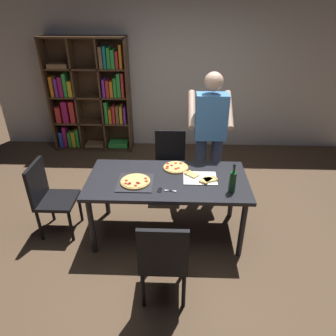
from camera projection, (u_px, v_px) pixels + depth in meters
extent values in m
plane|color=brown|center=(168.00, 232.00, 3.65)|extent=(12.00, 12.00, 0.00)
cube|color=silver|center=(173.00, 69.00, 5.24)|extent=(6.40, 0.10, 2.80)
cube|color=#232328|center=(168.00, 180.00, 3.30)|extent=(1.74, 0.85, 0.04)
cylinder|color=#232328|center=(92.00, 226.00, 3.20)|extent=(0.06, 0.06, 0.71)
cylinder|color=#232328|center=(242.00, 230.00, 3.15)|extent=(0.06, 0.06, 0.71)
cylinder|color=#232328|center=(106.00, 190.00, 3.81)|extent=(0.06, 0.06, 0.71)
cylinder|color=#232328|center=(232.00, 193.00, 3.76)|extent=(0.06, 0.06, 0.71)
cube|color=black|center=(164.00, 257.00, 2.72)|extent=(0.42, 0.42, 0.04)
cube|color=black|center=(163.00, 252.00, 2.44)|extent=(0.42, 0.04, 0.45)
cylinder|color=black|center=(183.00, 260.00, 2.99)|extent=(0.04, 0.04, 0.41)
cylinder|color=black|center=(147.00, 259.00, 3.00)|extent=(0.04, 0.04, 0.41)
cylinder|color=black|center=(184.00, 291.00, 2.67)|extent=(0.04, 0.04, 0.41)
cylinder|color=black|center=(143.00, 290.00, 2.68)|extent=(0.04, 0.04, 0.41)
cube|color=black|center=(170.00, 168.00, 4.16)|extent=(0.42, 0.42, 0.04)
cube|color=black|center=(170.00, 146.00, 4.21)|extent=(0.42, 0.04, 0.45)
cylinder|color=black|center=(156.00, 188.00, 4.12)|extent=(0.04, 0.04, 0.41)
cylinder|color=black|center=(183.00, 189.00, 4.11)|extent=(0.04, 0.04, 0.41)
cylinder|color=black|center=(158.00, 175.00, 4.44)|extent=(0.04, 0.04, 0.41)
cylinder|color=black|center=(182.00, 175.00, 4.42)|extent=(0.04, 0.04, 0.41)
cube|color=black|center=(57.00, 200.00, 3.48)|extent=(0.42, 0.42, 0.04)
cube|color=black|center=(37.00, 182.00, 3.37)|extent=(0.04, 0.42, 0.45)
cylinder|color=black|center=(71.00, 226.00, 3.43)|extent=(0.04, 0.04, 0.41)
cylinder|color=black|center=(80.00, 207.00, 3.74)|extent=(0.04, 0.04, 0.41)
cylinder|color=black|center=(40.00, 225.00, 3.44)|extent=(0.04, 0.04, 0.41)
cylinder|color=black|center=(51.00, 207.00, 3.76)|extent=(0.04, 0.04, 0.41)
cube|color=#513823|center=(51.00, 96.00, 5.29)|extent=(0.03, 0.35, 1.95)
cube|color=#513823|center=(129.00, 97.00, 5.25)|extent=(0.03, 0.35, 1.95)
cube|color=#513823|center=(82.00, 37.00, 4.81)|extent=(1.40, 0.35, 0.03)
cube|color=#513823|center=(96.00, 146.00, 5.74)|extent=(1.40, 0.35, 0.03)
cube|color=#513823|center=(92.00, 94.00, 5.41)|extent=(1.40, 0.03, 1.95)
cube|color=#513823|center=(93.00, 122.00, 5.50)|extent=(1.34, 0.29, 0.03)
cube|color=#513823|center=(90.00, 96.00, 5.27)|extent=(1.34, 0.29, 0.03)
cube|color=#513823|center=(86.00, 68.00, 5.04)|extent=(1.34, 0.29, 0.03)
cube|color=#513823|center=(77.00, 96.00, 5.28)|extent=(0.03, 0.29, 1.89)
cube|color=#513823|center=(102.00, 97.00, 5.27)|extent=(0.03, 0.29, 1.89)
cube|color=blue|center=(63.00, 138.00, 5.66)|extent=(0.07, 0.22, 0.28)
cube|color=#B21E66|center=(67.00, 136.00, 5.63)|extent=(0.06, 0.22, 0.38)
cube|color=green|center=(71.00, 138.00, 5.66)|extent=(0.05, 0.22, 0.28)
cube|color=yellow|center=(75.00, 138.00, 5.65)|extent=(0.07, 0.22, 0.29)
cube|color=green|center=(79.00, 137.00, 5.64)|extent=(0.05, 0.22, 0.33)
cube|color=olive|center=(95.00, 144.00, 5.70)|extent=(0.34, 0.25, 0.05)
cube|color=green|center=(119.00, 144.00, 5.68)|extent=(0.35, 0.25, 0.08)
cube|color=red|center=(60.00, 114.00, 5.43)|extent=(0.08, 0.22, 0.28)
cube|color=#B21E66|center=(66.00, 111.00, 5.40)|extent=(0.09, 0.22, 0.39)
cube|color=red|center=(74.00, 111.00, 5.40)|extent=(0.08, 0.22, 0.38)
cube|color=green|center=(107.00, 112.00, 5.38)|extent=(0.05, 0.22, 0.38)
cube|color=orange|center=(111.00, 115.00, 5.40)|extent=(0.05, 0.22, 0.27)
cube|color=red|center=(115.00, 114.00, 5.39)|extent=(0.05, 0.22, 0.31)
cube|color=olive|center=(118.00, 114.00, 5.39)|extent=(0.05, 0.22, 0.31)
cube|color=yellow|center=(122.00, 114.00, 5.39)|extent=(0.05, 0.22, 0.31)
cube|color=purple|center=(125.00, 114.00, 5.39)|extent=(0.04, 0.22, 0.29)
cube|color=orange|center=(53.00, 86.00, 5.19)|extent=(0.05, 0.22, 0.34)
cube|color=purple|center=(58.00, 87.00, 5.19)|extent=(0.05, 0.22, 0.31)
cube|color=#B21E66|center=(62.00, 86.00, 5.18)|extent=(0.07, 0.22, 0.33)
cube|color=green|center=(66.00, 84.00, 5.17)|extent=(0.06, 0.22, 0.39)
cube|color=yellow|center=(71.00, 88.00, 5.19)|extent=(0.07, 0.22, 0.27)
cube|color=purple|center=(105.00, 87.00, 5.17)|extent=(0.04, 0.22, 0.30)
cube|color=red|center=(108.00, 88.00, 5.17)|extent=(0.05, 0.22, 0.28)
cube|color=orange|center=(112.00, 88.00, 5.17)|extent=(0.05, 0.22, 0.27)
cube|color=green|center=(116.00, 87.00, 5.16)|extent=(0.05, 0.22, 0.32)
cube|color=green|center=(119.00, 85.00, 5.14)|extent=(0.06, 0.22, 0.39)
cube|color=red|center=(123.00, 85.00, 5.13)|extent=(0.04, 0.22, 0.40)
cube|color=olive|center=(59.00, 65.00, 5.01)|extent=(0.33, 0.25, 0.07)
cube|color=olive|center=(102.00, 57.00, 4.93)|extent=(0.06, 0.22, 0.33)
cube|color=teal|center=(106.00, 57.00, 4.92)|extent=(0.04, 0.22, 0.34)
cube|color=green|center=(110.00, 58.00, 4.93)|extent=(0.05, 0.22, 0.33)
cube|color=green|center=(114.00, 59.00, 4.93)|extent=(0.06, 0.22, 0.29)
cube|color=red|center=(118.00, 59.00, 4.94)|extent=(0.04, 0.22, 0.27)
cube|color=orange|center=(121.00, 56.00, 4.91)|extent=(0.04, 0.22, 0.37)
cylinder|color=#38476B|center=(215.00, 171.00, 3.99)|extent=(0.14, 0.14, 0.95)
cylinder|color=#38476B|center=(200.00, 171.00, 4.00)|extent=(0.14, 0.14, 0.95)
cube|color=#4C8CD1|center=(211.00, 117.00, 3.63)|extent=(0.38, 0.22, 0.55)
sphere|color=#E0B293|center=(214.00, 82.00, 3.43)|extent=(0.22, 0.22, 0.22)
cylinder|color=#E0B293|center=(229.00, 110.00, 3.77)|extent=(0.09, 0.50, 0.39)
cylinder|color=#E0B293|center=(192.00, 109.00, 3.78)|extent=(0.09, 0.50, 0.39)
cube|color=#2D2D33|center=(135.00, 183.00, 3.21)|extent=(0.38, 0.38, 0.01)
cylinder|color=tan|center=(135.00, 182.00, 3.20)|extent=(0.32, 0.32, 0.02)
cylinder|color=#EACC6B|center=(135.00, 181.00, 3.20)|extent=(0.28, 0.28, 0.01)
cylinder|color=#B22819|center=(126.00, 181.00, 3.19)|extent=(0.04, 0.04, 0.00)
cylinder|color=#B22819|center=(129.00, 184.00, 3.12)|extent=(0.04, 0.04, 0.00)
cylinder|color=#B22819|center=(139.00, 183.00, 3.14)|extent=(0.04, 0.04, 0.00)
cylinder|color=#B22819|center=(146.00, 178.00, 3.22)|extent=(0.04, 0.04, 0.00)
cylinder|color=#B22819|center=(126.00, 183.00, 3.14)|extent=(0.04, 0.04, 0.00)
cylinder|color=#B22819|center=(136.00, 186.00, 3.10)|extent=(0.04, 0.04, 0.00)
cylinder|color=#B22819|center=(130.00, 183.00, 3.14)|extent=(0.04, 0.04, 0.00)
cylinder|color=#B22819|center=(137.00, 183.00, 3.15)|extent=(0.04, 0.04, 0.00)
cylinder|color=#B22819|center=(146.00, 181.00, 3.17)|extent=(0.04, 0.04, 0.00)
cube|color=white|center=(200.00, 178.00, 3.29)|extent=(0.36, 0.28, 0.01)
cube|color=#EACC6B|center=(206.00, 180.00, 3.23)|extent=(0.15, 0.17, 0.02)
cube|color=tan|center=(203.00, 182.00, 3.18)|extent=(0.09, 0.07, 0.02)
cube|color=#EACC6B|center=(192.00, 175.00, 3.33)|extent=(0.16, 0.16, 0.02)
cube|color=tan|center=(188.00, 172.00, 3.36)|extent=(0.08, 0.08, 0.02)
cube|color=#EACC6B|center=(210.00, 179.00, 3.24)|extent=(0.16, 0.14, 0.02)
cube|color=tan|center=(215.00, 178.00, 3.26)|extent=(0.06, 0.09, 0.02)
cylinder|color=#194723|center=(232.00, 182.00, 3.02)|extent=(0.07, 0.07, 0.22)
cylinder|color=#194723|center=(234.00, 169.00, 2.94)|extent=(0.03, 0.03, 0.08)
cylinder|color=black|center=(235.00, 165.00, 2.92)|extent=(0.03, 0.03, 0.02)
cube|color=silver|center=(170.00, 191.00, 3.07)|extent=(0.12, 0.01, 0.01)
cube|color=silver|center=(170.00, 191.00, 3.07)|extent=(0.12, 0.04, 0.01)
torus|color=black|center=(160.00, 189.00, 3.10)|extent=(0.05, 0.05, 0.01)
torus|color=black|center=(159.00, 191.00, 3.07)|extent=(0.05, 0.05, 0.01)
cylinder|color=tan|center=(176.00, 168.00, 3.49)|extent=(0.29, 0.29, 0.02)
cylinder|color=#EACC6B|center=(176.00, 167.00, 3.48)|extent=(0.26, 0.26, 0.01)
cylinder|color=#B22819|center=(167.00, 168.00, 3.44)|extent=(0.04, 0.04, 0.00)
cylinder|color=#B22819|center=(181.00, 163.00, 3.54)|extent=(0.04, 0.04, 0.00)
cylinder|color=#B22819|center=(172.00, 165.00, 3.50)|extent=(0.04, 0.04, 0.00)
cylinder|color=#B22819|center=(176.00, 169.00, 3.43)|extent=(0.04, 0.04, 0.00)
cylinder|color=#B22819|center=(168.00, 166.00, 3.48)|extent=(0.04, 0.04, 0.00)
cylinder|color=#B22819|center=(176.00, 163.00, 3.55)|extent=(0.04, 0.04, 0.00)
cylinder|color=#B22819|center=(178.00, 168.00, 3.44)|extent=(0.04, 0.04, 0.00)
cylinder|color=#B22819|center=(168.00, 164.00, 3.53)|extent=(0.04, 0.04, 0.00)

